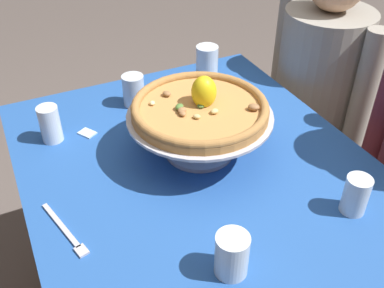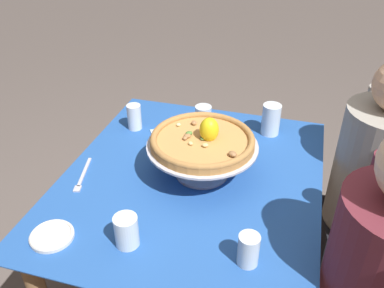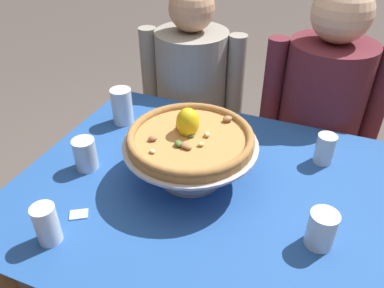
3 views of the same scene
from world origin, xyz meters
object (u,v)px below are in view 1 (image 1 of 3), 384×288
water_glass_side_left (134,92)px  water_glass_side_right (232,257)px  water_glass_back_left (207,67)px  water_glass_back_right (355,197)px  sugar_packet (87,133)px  diner_left (313,110)px  pizza_stand (200,126)px  dinner_fork (66,232)px  water_glass_front_left (51,126)px  pizza (200,107)px

water_glass_side_left → water_glass_side_right: (0.73, -0.04, -0.00)m
water_glass_side_left → water_glass_back_left: water_glass_back_left is taller
water_glass_back_right → sugar_packet: 0.78m
water_glass_back_left → diner_left: size_ratio=0.12×
pizza_stand → dinner_fork: pizza_stand is taller
water_glass_back_left → water_glass_front_left: bearing=-78.1°
pizza → sugar_packet: pizza is taller
water_glass_back_right → diner_left: (-0.63, 0.41, -0.23)m
water_glass_side_left → diner_left: 0.76m
water_glass_back_right → diner_left: diner_left is taller
water_glass_back_left → water_glass_front_left: size_ratio=1.20×
water_glass_side_right → dinner_fork: bearing=-131.3°
water_glass_front_left → diner_left: (-0.01, 1.01, -0.23)m
pizza → water_glass_side_left: size_ratio=3.56×
water_glass_back_left → diner_left: (0.11, 0.43, -0.24)m
pizza → water_glass_side_left: bearing=-165.7°
pizza_stand → dinner_fork: bearing=-71.0°
pizza → pizza_stand: bearing=-50.5°
dinner_fork → water_glass_side_right: bearing=48.7°
water_glass_back_right → water_glass_side_right: (0.03, -0.36, 0.00)m
water_glass_side_left → sugar_packet: (0.10, -0.19, -0.04)m
water_glass_side_left → water_glass_back_right: water_glass_side_left is taller
sugar_packet → pizza_stand: bearing=50.2°
water_glass_side_left → dinner_fork: size_ratio=0.52×
water_glass_back_right → sugar_packet: water_glass_back_right is taller
pizza → dinner_fork: 0.47m
water_glass_side_right → diner_left: 1.03m
pizza → water_glass_side_right: pizza is taller
sugar_packet → water_glass_side_right: bearing=13.1°
water_glass_side_left → water_glass_front_left: (0.09, -0.29, 0.00)m
water_glass_side_right → water_glass_back_left: (-0.76, 0.33, 0.01)m
pizza_stand → pizza: pizza is taller
water_glass_side_right → dinner_fork: (-0.26, -0.29, -0.04)m
pizza → diner_left: bearing=111.6°
water_glass_front_left → water_glass_side_left: bearing=106.7°
water_glass_side_left → water_glass_front_left: size_ratio=0.93×
water_glass_side_right → dinner_fork: size_ratio=0.51×
pizza → dinner_fork: (0.14, -0.42, -0.15)m
pizza_stand → water_glass_side_left: size_ratio=3.84×
water_glass_side_left → dinner_fork: bearing=-35.6°
water_glass_back_left → pizza_stand: bearing=-29.9°
water_glass_back_right → water_glass_side_left: bearing=-155.8°
water_glass_side_left → sugar_packet: size_ratio=2.09×
water_glass_back_right → water_glass_front_left: 0.86m
diner_left → pizza: bearing=-68.4°
pizza → diner_left: diner_left is taller
water_glass_side_left → water_glass_front_left: water_glass_front_left is taller
water_glass_side_left → water_glass_back_right: 0.77m
water_glass_side_left → water_glass_front_left: 0.30m
sugar_packet → dinner_fork: bearing=-21.8°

